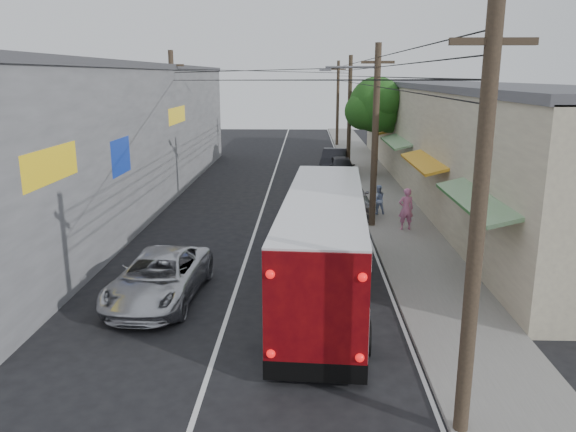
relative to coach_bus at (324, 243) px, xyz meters
name	(u,v)px	position (x,y,z in m)	size (l,w,h in m)	color
ground	(208,375)	(-2.79, -5.06, -1.65)	(120.00, 120.00, 0.00)	black
sidewalk	(381,194)	(3.71, 14.94, -1.59)	(3.00, 80.00, 0.12)	slate
building_right	(455,137)	(8.20, 16.94, 1.50)	(7.09, 40.00, 6.25)	beige
building_left	(104,134)	(-11.28, 12.93, 2.00)	(7.20, 36.00, 7.25)	gray
utility_poles	(323,122)	(0.34, 15.26, 2.48)	(11.80, 45.28, 8.00)	#473828
street_tree	(377,107)	(4.09, 20.96, 3.02)	(4.40, 4.00, 6.60)	#3F2B19
coach_bus	(324,243)	(0.00, 0.00, 0.00)	(3.10, 11.19, 3.19)	white
jeepney	(159,277)	(-5.00, -0.65, -0.94)	(2.36, 5.13, 1.42)	silver
parked_suv	(345,196)	(1.36, 10.81, -0.84)	(2.27, 5.58, 1.62)	gray
parked_car_mid	(341,167)	(1.81, 20.76, -0.94)	(1.67, 4.15, 1.41)	#27262C
parked_car_far	(335,160)	(1.46, 23.12, -0.86)	(1.68, 4.81, 1.58)	black
pedestrian_near	(406,209)	(3.78, 7.25, -0.61)	(0.67, 0.44, 1.84)	#D06E9D
pedestrian_far	(378,200)	(2.93, 10.04, -0.82)	(0.69, 0.54, 1.43)	#97ADDC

